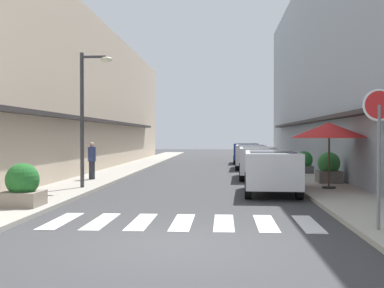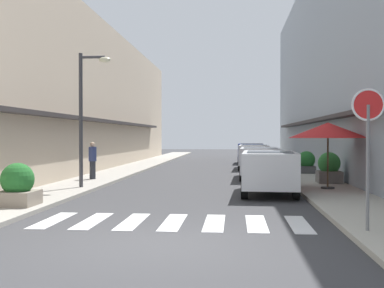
{
  "view_description": "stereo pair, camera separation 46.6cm",
  "coord_description": "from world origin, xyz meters",
  "px_view_note": "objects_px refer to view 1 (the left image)",
  "views": [
    {
      "loc": [
        0.94,
        -8.65,
        1.99
      ],
      "look_at": [
        -0.4,
        11.57,
        1.66
      ],
      "focal_mm": 44.7,
      "sensor_mm": 36.0,
      "label": 1
    },
    {
      "loc": [
        1.4,
        -8.62,
        1.99
      ],
      "look_at": [
        -0.4,
        11.57,
        1.66
      ],
      "focal_mm": 44.7,
      "sensor_mm": 36.0,
      "label": 2
    }
  ],
  "objects_px": {
    "parked_car_distant": "(246,151)",
    "round_street_sign": "(379,122)",
    "planter_midblock": "(329,168)",
    "planter_far": "(304,162)",
    "street_lamp": "(87,104)",
    "pedestrian_walking_near": "(92,160)",
    "parked_car_mid": "(259,159)",
    "parked_car_far": "(251,154)",
    "cafe_umbrella": "(329,130)",
    "parked_car_near": "(271,167)",
    "planter_corner": "(23,186)"
  },
  "relations": [
    {
      "from": "parked_car_distant",
      "to": "round_street_sign",
      "type": "height_order",
      "value": "round_street_sign"
    },
    {
      "from": "planter_midblock",
      "to": "planter_far",
      "type": "bearing_deg",
      "value": 91.64
    },
    {
      "from": "street_lamp",
      "to": "pedestrian_walking_near",
      "type": "distance_m",
      "value": 3.97
    },
    {
      "from": "parked_car_mid",
      "to": "planter_midblock",
      "type": "xyz_separation_m",
      "value": [
        2.6,
        -2.86,
        -0.22
      ]
    },
    {
      "from": "parked_car_far",
      "to": "round_street_sign",
      "type": "distance_m",
      "value": 19.4
    },
    {
      "from": "pedestrian_walking_near",
      "to": "cafe_umbrella",
      "type": "bearing_deg",
      "value": 130.29
    },
    {
      "from": "pedestrian_walking_near",
      "to": "street_lamp",
      "type": "bearing_deg",
      "value": 70.78
    },
    {
      "from": "pedestrian_walking_near",
      "to": "parked_car_near",
      "type": "bearing_deg",
      "value": 119.84
    },
    {
      "from": "cafe_umbrella",
      "to": "planter_far",
      "type": "height_order",
      "value": "cafe_umbrella"
    },
    {
      "from": "cafe_umbrella",
      "to": "pedestrian_walking_near",
      "type": "relative_size",
      "value": 1.72
    },
    {
      "from": "parked_car_distant",
      "to": "pedestrian_walking_near",
      "type": "bearing_deg",
      "value": -116.74
    },
    {
      "from": "parked_car_far",
      "to": "planter_far",
      "type": "xyz_separation_m",
      "value": [
        2.45,
        -4.43,
        -0.27
      ]
    },
    {
      "from": "parked_car_far",
      "to": "cafe_umbrella",
      "type": "relative_size",
      "value": 1.62
    },
    {
      "from": "parked_car_distant",
      "to": "planter_far",
      "type": "height_order",
      "value": "parked_car_distant"
    },
    {
      "from": "parked_car_far",
      "to": "planter_far",
      "type": "distance_m",
      "value": 5.07
    },
    {
      "from": "street_lamp",
      "to": "cafe_umbrella",
      "type": "height_order",
      "value": "street_lamp"
    },
    {
      "from": "planter_midblock",
      "to": "round_street_sign",
      "type": "bearing_deg",
      "value": -96.7
    },
    {
      "from": "planter_corner",
      "to": "pedestrian_walking_near",
      "type": "distance_m",
      "value": 7.94
    },
    {
      "from": "parked_car_near",
      "to": "parked_car_far",
      "type": "xyz_separation_m",
      "value": [
        -0.0,
        12.56,
        0.0
      ]
    },
    {
      "from": "cafe_umbrella",
      "to": "pedestrian_walking_near",
      "type": "height_order",
      "value": "cafe_umbrella"
    },
    {
      "from": "parked_car_mid",
      "to": "cafe_umbrella",
      "type": "bearing_deg",
      "value": -66.98
    },
    {
      "from": "parked_car_near",
      "to": "parked_car_distant",
      "type": "height_order",
      "value": "same"
    },
    {
      "from": "cafe_umbrella",
      "to": "planter_far",
      "type": "bearing_deg",
      "value": 87.47
    },
    {
      "from": "street_lamp",
      "to": "planter_far",
      "type": "height_order",
      "value": "street_lamp"
    },
    {
      "from": "street_lamp",
      "to": "planter_corner",
      "type": "height_order",
      "value": "street_lamp"
    },
    {
      "from": "parked_car_mid",
      "to": "planter_midblock",
      "type": "height_order",
      "value": "parked_car_mid"
    },
    {
      "from": "planter_far",
      "to": "cafe_umbrella",
      "type": "bearing_deg",
      "value": -92.53
    },
    {
      "from": "parked_car_near",
      "to": "parked_car_distant",
      "type": "distance_m",
      "value": 18.44
    },
    {
      "from": "parked_car_near",
      "to": "round_street_sign",
      "type": "height_order",
      "value": "round_street_sign"
    },
    {
      "from": "planter_midblock",
      "to": "street_lamp",
      "type": "bearing_deg",
      "value": -165.32
    },
    {
      "from": "round_street_sign",
      "to": "planter_corner",
      "type": "distance_m",
      "value": 9.02
    },
    {
      "from": "parked_car_mid",
      "to": "parked_car_distant",
      "type": "relative_size",
      "value": 1.13
    },
    {
      "from": "pedestrian_walking_near",
      "to": "parked_car_far",
      "type": "bearing_deg",
      "value": -162.44
    },
    {
      "from": "planter_corner",
      "to": "street_lamp",
      "type": "bearing_deg",
      "value": 84.96
    },
    {
      "from": "round_street_sign",
      "to": "pedestrian_walking_near",
      "type": "relative_size",
      "value": 1.74
    },
    {
      "from": "parked_car_mid",
      "to": "pedestrian_walking_near",
      "type": "height_order",
      "value": "pedestrian_walking_near"
    },
    {
      "from": "planter_corner",
      "to": "cafe_umbrella",
      "type": "bearing_deg",
      "value": 28.44
    },
    {
      "from": "round_street_sign",
      "to": "street_lamp",
      "type": "xyz_separation_m",
      "value": [
        -8.03,
        7.39,
        0.88
      ]
    },
    {
      "from": "parked_car_near",
      "to": "parked_car_distant",
      "type": "bearing_deg",
      "value": 90.0
    },
    {
      "from": "parked_car_far",
      "to": "parked_car_near",
      "type": "bearing_deg",
      "value": -90.0
    },
    {
      "from": "parked_car_far",
      "to": "planter_corner",
      "type": "xyz_separation_m",
      "value": [
        -7.0,
        -16.6,
        -0.28
      ]
    },
    {
      "from": "planter_corner",
      "to": "parked_car_near",
      "type": "bearing_deg",
      "value": 29.98
    },
    {
      "from": "parked_car_far",
      "to": "parked_car_distant",
      "type": "height_order",
      "value": "same"
    },
    {
      "from": "parked_car_far",
      "to": "street_lamp",
      "type": "xyz_separation_m",
      "value": [
        -6.59,
        -11.91,
        2.23
      ]
    },
    {
      "from": "parked_car_far",
      "to": "cafe_umbrella",
      "type": "height_order",
      "value": "cafe_umbrella"
    },
    {
      "from": "cafe_umbrella",
      "to": "pedestrian_walking_near",
      "type": "xyz_separation_m",
      "value": [
        -9.47,
        2.98,
        -1.23
      ]
    },
    {
      "from": "cafe_umbrella",
      "to": "planter_midblock",
      "type": "xyz_separation_m",
      "value": [
        0.47,
        2.16,
        -1.49
      ]
    },
    {
      "from": "round_street_sign",
      "to": "cafe_umbrella",
      "type": "xyz_separation_m",
      "value": [
        0.69,
        7.64,
        -0.08
      ]
    },
    {
      "from": "parked_car_far",
      "to": "planter_midblock",
      "type": "relative_size",
      "value": 3.66
    },
    {
      "from": "parked_car_far",
      "to": "parked_car_distant",
      "type": "bearing_deg",
      "value": 90.0
    }
  ]
}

